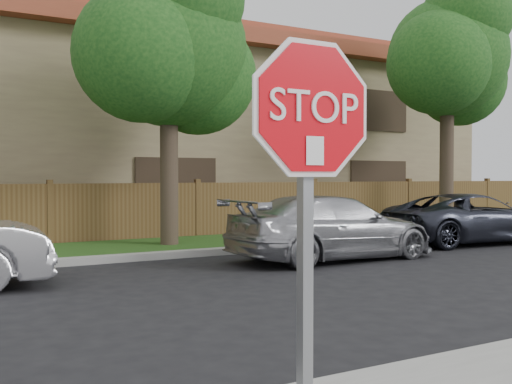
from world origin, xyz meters
TOP-DOWN VIEW (x-y plane):
  - far_curb at (0.00, 8.15)m, footprint 70.00×0.30m
  - grass_strip at (0.00, 9.80)m, footprint 70.00×3.00m
  - fence at (0.00, 11.40)m, footprint 70.00×0.12m
  - apartment_building at (0.00, 17.00)m, footprint 35.20×9.20m
  - tree_mid at (2.52, 9.57)m, footprint 4.80×3.90m
  - tree_right at (12.02, 9.57)m, footprint 4.80×3.90m
  - stop_sign at (-1.03, -1.48)m, footprint 1.01×0.13m
  - sedan_right at (4.85, 6.22)m, footprint 4.81×2.08m
  - sedan_far_right at (9.98, 6.93)m, footprint 4.99×2.75m

SIDE VIEW (x-z plane):
  - grass_strip at x=0.00m, z-range 0.00..0.12m
  - far_curb at x=0.00m, z-range 0.00..0.15m
  - sedan_far_right at x=9.98m, z-range 0.00..1.32m
  - sedan_right at x=4.85m, z-range 0.00..1.38m
  - fence at x=0.00m, z-range 0.00..1.60m
  - stop_sign at x=-1.03m, z-range 0.55..3.11m
  - apartment_building at x=0.00m, z-range -0.07..7.13m
  - tree_mid at x=2.52m, z-range 1.20..8.55m
  - tree_right at x=12.02m, z-range 1.47..9.67m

